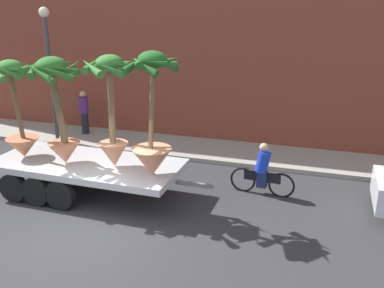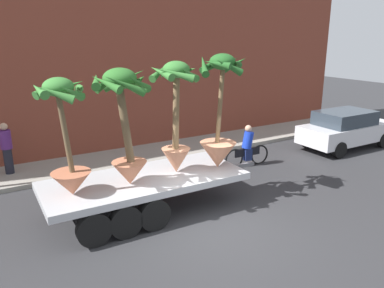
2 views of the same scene
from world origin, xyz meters
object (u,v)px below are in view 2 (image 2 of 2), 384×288
potted_palm_rear (124,122)px  potted_palm_middle (67,142)px  potted_palm_extra (176,116)px  pedestrian_near_gate (7,147)px  parked_car (346,129)px  potted_palm_front (219,122)px  flatbed_trailer (136,187)px  cyclist (247,148)px

potted_palm_rear → potted_palm_middle: bearing=176.7°
potted_palm_extra → pedestrian_near_gate: bearing=128.5°
parked_car → potted_palm_front: bearing=-168.8°
parked_car → pedestrian_near_gate: size_ratio=2.47×
flatbed_trailer → cyclist: bearing=16.8°
potted_palm_middle → potted_palm_extra: (2.83, 0.09, 0.27)m
potted_palm_middle → cyclist: size_ratio=1.49×
potted_palm_middle → pedestrian_near_gate: potted_palm_middle is taller
cyclist → parked_car: bearing=-3.8°
potted_palm_front → cyclist: size_ratio=1.70×
cyclist → potted_palm_front: bearing=-144.4°
pedestrian_near_gate → potted_palm_extra: bearing=-51.5°
flatbed_trailer → potted_palm_front: potted_palm_front is taller
potted_palm_middle → parked_car: bearing=6.6°
potted_palm_middle → pedestrian_near_gate: 5.01m
potted_palm_middle → potted_palm_front: size_ratio=0.87×
potted_palm_middle → cyclist: bearing=14.1°
potted_palm_middle → cyclist: potted_palm_middle is taller
potted_palm_rear → parked_car: bearing=7.9°
potted_palm_rear → pedestrian_near_gate: (-2.26, 4.86, -1.53)m
flatbed_trailer → potted_palm_rear: 1.87m
flatbed_trailer → potted_palm_front: (2.39, -0.32, 1.54)m
pedestrian_near_gate → potted_palm_rear: bearing=-65.0°
potted_palm_rear → potted_palm_front: (2.71, -0.07, -0.29)m
potted_palm_front → cyclist: bearing=35.6°
flatbed_trailer → pedestrian_near_gate: size_ratio=3.67×
cyclist → parked_car: size_ratio=0.43×
potted_palm_middle → potted_palm_extra: bearing=1.8°
cyclist → pedestrian_near_gate: 8.12m
potted_palm_rear → cyclist: (5.22, 1.73, -1.90)m
flatbed_trailer → cyclist: (4.91, 1.48, -0.08)m
potted_palm_front → parked_car: potted_palm_front is taller
cyclist → pedestrian_near_gate: bearing=157.3°
potted_palm_front → cyclist: potted_palm_front is taller
potted_palm_middle → pedestrian_near_gate: (-0.90, 4.78, -1.21)m
flatbed_trailer → potted_palm_front: size_ratio=2.00×
potted_palm_middle → potted_palm_front: potted_palm_front is taller
potted_palm_middle → cyclist: 6.97m
potted_palm_extra → cyclist: size_ratio=1.61×
flatbed_trailer → pedestrian_near_gate: 5.29m
flatbed_trailer → parked_car: (9.83, 1.16, 0.08)m
pedestrian_near_gate → potted_palm_middle: bearing=-79.3°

